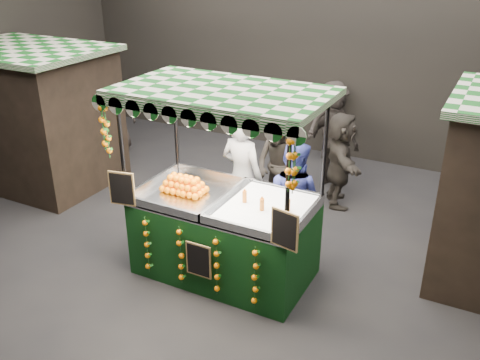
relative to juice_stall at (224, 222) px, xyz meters
The scene contains 12 objects.
ground 0.96m from the juice_stall, 153.77° to the left, with size 12.00×12.00×0.00m, color black.
market_hall 2.59m from the juice_stall, 153.77° to the left, with size 12.10×10.10×5.05m.
neighbour_stall_left 4.99m from the juice_stall, 165.94° to the left, with size 3.00×2.20×2.60m.
juice_stall is the anchor object (origin of this frame).
vendor_grey 1.17m from the juice_stall, 104.90° to the left, with size 0.79×0.58×2.02m.
vendor_blue 1.14m from the juice_stall, 57.52° to the left, with size 0.94×0.76×1.81m.
shopper_0 4.54m from the juice_stall, 153.39° to the left, with size 0.64×0.45×1.67m.
shopper_1 2.01m from the juice_stall, 92.14° to the left, with size 1.00×0.88×1.75m.
shopper_2 3.60m from the juice_stall, 83.57° to the left, with size 1.16×0.82×1.82m.
shopper_3 4.81m from the juice_stall, 90.80° to the left, with size 1.24×1.24×1.73m.
shopper_4 5.57m from the juice_stall, 145.35° to the left, with size 1.09×0.97×1.88m.
shopper_5 2.96m from the juice_stall, 75.73° to the left, with size 1.12×1.65×1.71m.
Camera 1 is at (3.52, -5.67, 4.33)m, focal length 39.26 mm.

